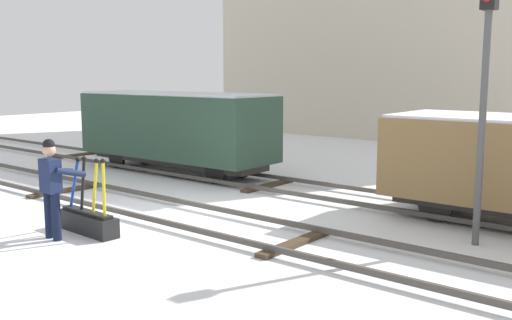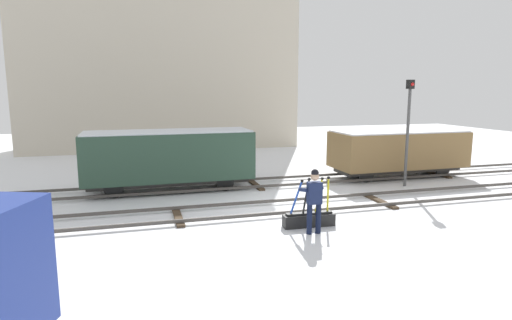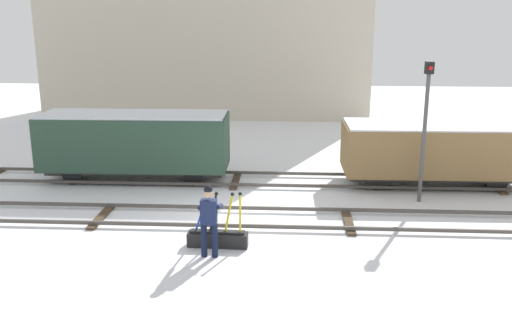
{
  "view_description": "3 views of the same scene",
  "coord_description": "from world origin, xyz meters",
  "views": [
    {
      "loc": [
        9.06,
        -7.84,
        2.94
      ],
      "look_at": [
        0.96,
        2.05,
        1.0
      ],
      "focal_mm": 40.34,
      "sensor_mm": 36.0,
      "label": 1
    },
    {
      "loc": [
        -4.58,
        -12.74,
        3.89
      ],
      "look_at": [
        -0.51,
        1.82,
        1.4
      ],
      "focal_mm": 29.63,
      "sensor_mm": 36.0,
      "label": 2
    },
    {
      "loc": [
        1.79,
        -14.84,
        5.74
      ],
      "look_at": [
        0.76,
        2.92,
        1.01
      ],
      "focal_mm": 39.33,
      "sensor_mm": 36.0,
      "label": 3
    }
  ],
  "objects": [
    {
      "name": "signal_post",
      "position": [
        5.91,
        1.99,
        2.61
      ],
      "size": [
        0.24,
        0.32,
        4.32
      ],
      "color": "#4C4C4C",
      "rests_on": "ground_plane"
    },
    {
      "name": "rail_worker",
      "position": [
        -0.05,
        -2.4,
        1.02
      ],
      "size": [
        0.55,
        0.7,
        1.8
      ],
      "rotation": [
        0.0,
        0.0,
        -0.03
      ],
      "color": "#111831",
      "rests_on": "ground_plane"
    },
    {
      "name": "track_main_line",
      "position": [
        0.0,
        0.0,
        0.11
      ],
      "size": [
        44.0,
        1.94,
        0.18
      ],
      "color": "#4C4742",
      "rests_on": "ground_plane"
    },
    {
      "name": "freight_car_back_track",
      "position": [
        -3.48,
        3.72,
        1.37
      ],
      "size": [
        6.43,
        2.09,
        2.37
      ],
      "rotation": [
        0.0,
        0.0,
        0.02
      ],
      "color": "#2D2B28",
      "rests_on": "ground_plane"
    },
    {
      "name": "ground_plane",
      "position": [
        0.0,
        0.0,
        0.0
      ],
      "size": [
        60.0,
        60.0,
        0.0
      ],
      "primitive_type": "plane",
      "color": "white"
    },
    {
      "name": "switch_lever_frame",
      "position": [
        0.07,
        -1.8,
        0.25
      ],
      "size": [
        1.53,
        0.41,
        1.45
      ],
      "rotation": [
        0.0,
        0.0,
        -0.03
      ],
      "color": "black",
      "rests_on": "ground_plane"
    },
    {
      "name": "track_siding_near",
      "position": [
        0.0,
        3.72,
        0.11
      ],
      "size": [
        44.0,
        1.94,
        0.18
      ],
      "color": "#4C4742",
      "rests_on": "ground_plane"
    }
  ]
}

